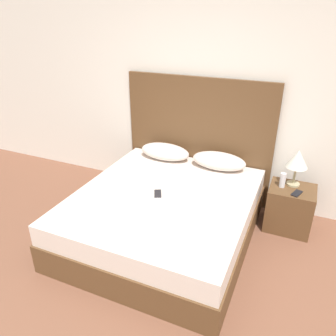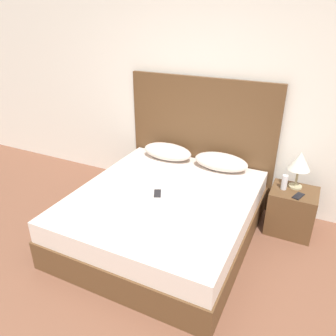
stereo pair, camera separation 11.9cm
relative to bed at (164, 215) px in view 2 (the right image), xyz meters
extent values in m
cube|color=white|center=(0.09, 1.08, 1.10)|extent=(10.00, 0.06, 2.70)
cube|color=brown|center=(0.00, 0.00, -0.10)|extent=(1.74, 1.97, 0.30)
cube|color=silver|center=(0.00, 0.00, 0.15)|extent=(1.71, 1.93, 0.21)
cube|color=brown|center=(0.00, 1.01, 0.50)|extent=(1.83, 0.05, 1.51)
ellipsoid|color=silver|center=(-0.34, 0.79, 0.36)|extent=(0.63, 0.29, 0.20)
ellipsoid|color=silver|center=(0.34, 0.79, 0.36)|extent=(0.63, 0.29, 0.20)
cube|color=#232328|center=(-0.06, -0.02, 0.26)|extent=(0.13, 0.17, 0.01)
cube|color=brown|center=(1.19, 0.69, -0.01)|extent=(0.47, 0.41, 0.49)
cylinder|color=tan|center=(1.18, 0.77, 0.25)|extent=(0.14, 0.14, 0.02)
cylinder|color=tan|center=(1.18, 0.77, 0.36)|extent=(0.02, 0.02, 0.19)
cone|color=silver|center=(1.18, 0.77, 0.55)|extent=(0.23, 0.23, 0.19)
cube|color=black|center=(1.23, 0.58, 0.24)|extent=(0.11, 0.16, 0.01)
cylinder|color=silver|center=(1.07, 0.67, 0.32)|extent=(0.06, 0.06, 0.16)
camera|label=1|loc=(1.18, -2.60, 1.95)|focal=35.00mm
camera|label=2|loc=(1.29, -2.55, 1.95)|focal=35.00mm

